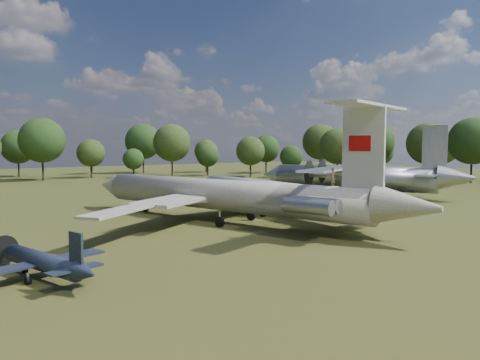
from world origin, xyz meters
TOP-DOWN VIEW (x-y plane):
  - ground at (0.00, 0.00)m, footprint 300.00×300.00m
  - il62_airliner at (3.67, -0.03)m, footprint 54.78×62.64m
  - tu104_jet at (12.74, 1.34)m, footprint 34.24×45.27m
  - an12_transport at (38.73, 10.62)m, footprint 51.33×53.45m
  - small_prop_west at (-19.77, -13.31)m, footprint 12.99×15.37m
  - person_on_il62 at (8.10, -13.82)m, footprint 0.76×0.56m

SIDE VIEW (x-z plane):
  - ground at x=0.00m, z-range 0.00..0.00m
  - small_prop_west at x=-19.77m, z-range 0.00..1.93m
  - tu104_jet at x=12.74m, z-range 0.00..4.48m
  - il62_airliner at x=3.67m, z-range 0.00..5.17m
  - an12_transport at x=38.73m, z-range 0.00..5.48m
  - person_on_il62 at x=8.10m, z-range 5.17..7.06m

